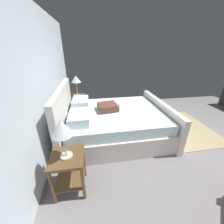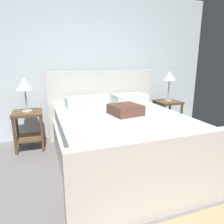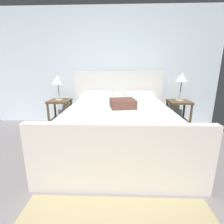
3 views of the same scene
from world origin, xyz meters
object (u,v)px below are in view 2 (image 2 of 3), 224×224
Objects in this scene: table_lamp_right at (170,77)px; table_lamp_left at (24,85)px; nightstand_left at (28,124)px; bed at (123,135)px; nightstand_right at (167,111)px.

table_lamp_right is 2.53m from table_lamp_left.
nightstand_left is 0.61m from table_lamp_left.
nightstand_right is (1.27, 0.84, 0.06)m from bed.
nightstand_right is 1.00× the size of nightstand_left.
table_lamp_left is (-1.27, 0.82, 0.67)m from bed.
nightstand_left is at bearing -45.00° from table_lamp_left.
bed is 3.80× the size of nightstand_right.
bed is 3.80× the size of nightstand_left.
bed is 1.52m from nightstand_right.
table_lamp_right is (1.27, 0.84, 0.72)m from bed.
nightstand_left is at bearing -179.52° from table_lamp_right.
nightstand_left is at bearing 147.18° from bed.
nightstand_right is at bearing 0.48° from table_lamp_left.
bed reaches higher than table_lamp_right.
table_lamp_right is at bearing 63.43° from nightstand_right.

